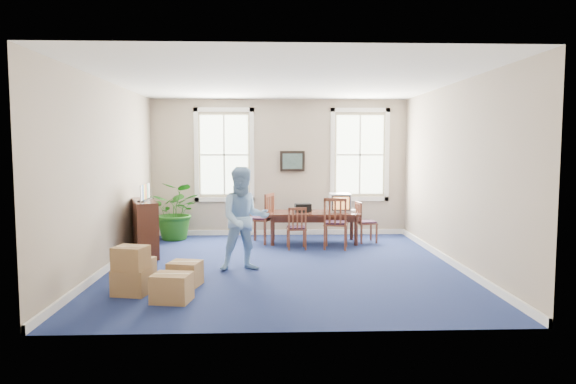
{
  "coord_description": "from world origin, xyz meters",
  "views": [
    {
      "loc": [
        -0.25,
        -8.86,
        2.08
      ],
      "look_at": [
        0.1,
        0.6,
        1.25
      ],
      "focal_mm": 32.0,
      "sensor_mm": 36.0,
      "label": 1
    }
  ],
  "objects_px": {
    "man": "(244,219)",
    "cardboard_boxes": "(146,268)",
    "potted_plant": "(177,211)",
    "crt_tv": "(340,203)",
    "chair_near_left": "(296,228)",
    "conference_table": "(313,227)",
    "credenza": "(145,229)"
  },
  "relations": [
    {
      "from": "chair_near_left",
      "to": "cardboard_boxes",
      "type": "bearing_deg",
      "value": 50.75
    },
    {
      "from": "potted_plant",
      "to": "cardboard_boxes",
      "type": "xyz_separation_m",
      "value": [
        0.31,
        -4.25,
        -0.29
      ]
    },
    {
      "from": "conference_table",
      "to": "man",
      "type": "xyz_separation_m",
      "value": [
        -1.38,
        -2.48,
        0.54
      ]
    },
    {
      "from": "chair_near_left",
      "to": "cardboard_boxes",
      "type": "relative_size",
      "value": 0.69
    },
    {
      "from": "crt_tv",
      "to": "man",
      "type": "distance_m",
      "value": 3.2
    },
    {
      "from": "potted_plant",
      "to": "crt_tv",
      "type": "bearing_deg",
      "value": -6.74
    },
    {
      "from": "credenza",
      "to": "crt_tv",
      "type": "bearing_deg",
      "value": -0.81
    },
    {
      "from": "conference_table",
      "to": "crt_tv",
      "type": "bearing_deg",
      "value": 5.93
    },
    {
      "from": "conference_table",
      "to": "cardboard_boxes",
      "type": "height_order",
      "value": "cardboard_boxes"
    },
    {
      "from": "potted_plant",
      "to": "cardboard_boxes",
      "type": "height_order",
      "value": "potted_plant"
    },
    {
      "from": "conference_table",
      "to": "credenza",
      "type": "bearing_deg",
      "value": -158.14
    },
    {
      "from": "potted_plant",
      "to": "chair_near_left",
      "type": "bearing_deg",
      "value": -23.48
    },
    {
      "from": "chair_near_left",
      "to": "man",
      "type": "bearing_deg",
      "value": 59.26
    },
    {
      "from": "man",
      "to": "credenza",
      "type": "xyz_separation_m",
      "value": [
        -1.96,
        1.25,
        -0.35
      ]
    },
    {
      "from": "man",
      "to": "cardboard_boxes",
      "type": "bearing_deg",
      "value": -147.16
    },
    {
      "from": "conference_table",
      "to": "crt_tv",
      "type": "distance_m",
      "value": 0.79
    },
    {
      "from": "credenza",
      "to": "cardboard_boxes",
      "type": "height_order",
      "value": "credenza"
    },
    {
      "from": "cardboard_boxes",
      "to": "man",
      "type": "bearing_deg",
      "value": 43.72
    },
    {
      "from": "conference_table",
      "to": "potted_plant",
      "type": "xyz_separation_m",
      "value": [
        -3.04,
        0.47,
        0.31
      ]
    },
    {
      "from": "crt_tv",
      "to": "potted_plant",
      "type": "xyz_separation_m",
      "value": [
        -3.62,
        0.43,
        -0.22
      ]
    },
    {
      "from": "crt_tv",
      "to": "chair_near_left",
      "type": "xyz_separation_m",
      "value": [
        -0.99,
        -0.72,
        -0.44
      ]
    },
    {
      "from": "chair_near_left",
      "to": "potted_plant",
      "type": "relative_size",
      "value": 0.67
    },
    {
      "from": "cardboard_boxes",
      "to": "potted_plant",
      "type": "bearing_deg",
      "value": 94.18
    },
    {
      "from": "crt_tv",
      "to": "credenza",
      "type": "height_order",
      "value": "crt_tv"
    },
    {
      "from": "potted_plant",
      "to": "cardboard_boxes",
      "type": "bearing_deg",
      "value": -85.82
    },
    {
      "from": "man",
      "to": "cardboard_boxes",
      "type": "height_order",
      "value": "man"
    },
    {
      "from": "man",
      "to": "credenza",
      "type": "height_order",
      "value": "man"
    },
    {
      "from": "credenza",
      "to": "cardboard_boxes",
      "type": "distance_m",
      "value": 2.61
    },
    {
      "from": "credenza",
      "to": "potted_plant",
      "type": "distance_m",
      "value": 1.74
    },
    {
      "from": "crt_tv",
      "to": "credenza",
      "type": "bearing_deg",
      "value": -162.3
    },
    {
      "from": "crt_tv",
      "to": "cardboard_boxes",
      "type": "distance_m",
      "value": 5.08
    },
    {
      "from": "crt_tv",
      "to": "man",
      "type": "relative_size",
      "value": 0.27
    }
  ]
}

